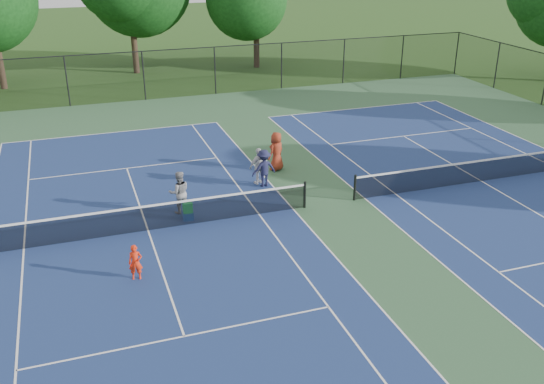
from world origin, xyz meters
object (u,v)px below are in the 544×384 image
object	(u,v)px
ball_hopper	(188,207)
ball_crate	(188,216)
bystander_a	(259,166)
child_player	(135,262)
instructor	(179,192)
bystander_b	(264,168)
bystander_c	(276,151)

from	to	relation	value
ball_hopper	ball_crate	bearing A→B (deg)	0.00
bystander_a	child_player	bearing A→B (deg)	31.84
bystander_a	ball_crate	bearing A→B (deg)	20.95
instructor	ball_crate	xyz separation A→B (m)	(0.14, -0.72, -0.67)
child_player	instructor	distance (m)	4.76
instructor	bystander_a	distance (m)	4.04
instructor	bystander_b	size ratio (longest dim) A/B	1.04
ball_crate	child_player	bearing A→B (deg)	-123.47
ball_crate	ball_hopper	distance (m)	0.35
bystander_a	ball_hopper	size ratio (longest dim) A/B	4.00
instructor	bystander_c	world-z (taller)	bystander_c
ball_crate	bystander_a	bearing A→B (deg)	34.52
child_player	bystander_a	bearing A→B (deg)	54.73
ball_hopper	child_player	bearing A→B (deg)	-123.47
child_player	ball_crate	size ratio (longest dim) A/B	2.96
bystander_a	ball_hopper	xyz separation A→B (m)	(-3.53, -2.42, -0.28)
bystander_b	ball_crate	size ratio (longest dim) A/B	4.13
bystander_b	ball_hopper	world-z (taller)	bystander_b
child_player	bystander_a	size ratio (longest dim) A/B	0.73
ball_crate	ball_hopper	xyz separation A→B (m)	(0.00, 0.00, 0.35)
bystander_a	bystander_c	world-z (taller)	bystander_c
ball_hopper	bystander_a	bearing A→B (deg)	34.52
bystander_c	ball_crate	size ratio (longest dim) A/B	4.50
bystander_b	ball_hopper	distance (m)	4.21
instructor	bystander_c	distance (m)	5.70
child_player	ball_crate	xyz separation A→B (m)	(2.31, 3.50, -0.41)
bystander_a	bystander_c	xyz separation A→B (m)	(1.20, 1.27, 0.08)
child_player	ball_hopper	distance (m)	4.20
child_player	bystander_b	world-z (taller)	bystander_b
bystander_b	child_player	bearing A→B (deg)	36.12
bystander_b	ball_hopper	size ratio (longest dim) A/B	4.05
bystander_c	ball_hopper	distance (m)	6.01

